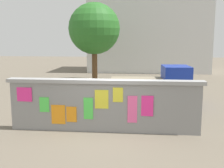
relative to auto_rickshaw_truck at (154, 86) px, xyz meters
The scene contains 10 objects.
ground 4.59m from the auto_rickshaw_truck, 114.27° to the left, with size 60.00×60.00×0.00m, color #6B6051.
poster_wall 4.32m from the auto_rickshaw_truck, 115.44° to the right, with size 6.52×0.42×1.76m.
auto_rickshaw_truck is the anchor object (origin of this frame).
motorcycle 3.72m from the auto_rickshaw_truck, 162.61° to the right, with size 1.89×0.57×0.87m.
bicycle_near 3.69m from the auto_rickshaw_truck, 163.25° to the left, with size 1.71×0.44×0.95m.
bicycle_far 3.57m from the auto_rickshaw_truck, 127.39° to the right, with size 1.69×0.48×0.95m.
person_walking 2.77m from the auto_rickshaw_truck, 77.20° to the right, with size 0.47×0.47×1.62m.
person_bystander 5.26m from the auto_rickshaw_truck, 148.13° to the right, with size 0.38×0.38×1.62m.
tree_roadside 8.45m from the auto_rickshaw_truck, 119.49° to the left, with size 3.64×3.64×5.61m.
building_background 14.65m from the auto_rickshaw_truck, 89.72° to the left, with size 11.23×5.79×7.25m.
Camera 1 is at (1.16, -8.90, 3.10)m, focal length 44.42 mm.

